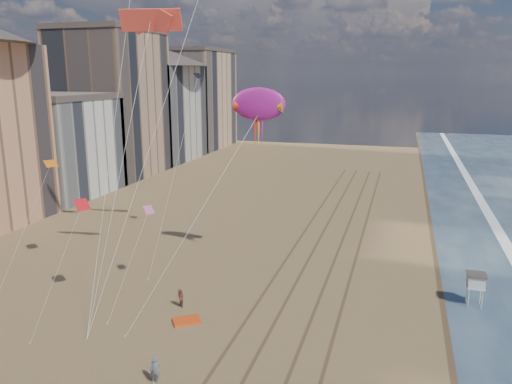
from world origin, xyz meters
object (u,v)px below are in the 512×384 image
at_px(grounded_kite, 187,321).
at_px(kite_flyer_a, 155,370).
at_px(show_kite, 259,105).
at_px(kite_flyer_b, 180,299).
at_px(lifeguard_stand, 476,281).

distance_m(grounded_kite, kite_flyer_a, 8.50).
height_order(show_kite, kite_flyer_b, show_kite).
height_order(grounded_kite, kite_flyer_b, kite_flyer_b).
bearing_deg(kite_flyer_b, lifeguard_stand, 51.06).
bearing_deg(grounded_kite, kite_flyer_b, 88.53).
relative_size(lifeguard_stand, kite_flyer_b, 1.75).
distance_m(grounded_kite, show_kite, 21.22).
height_order(lifeguard_stand, kite_flyer_a, lifeguard_stand).
xyz_separation_m(show_kite, kite_flyer_a, (-1.10, -20.68, -16.24)).
bearing_deg(kite_flyer_b, kite_flyer_a, -40.09).
bearing_deg(show_kite, grounded_kite, -101.91).
height_order(show_kite, kite_flyer_a, show_kite).
distance_m(grounded_kite, kite_flyer_b, 2.88).
relative_size(lifeguard_stand, show_kite, 0.13).
distance_m(lifeguard_stand, kite_flyer_a, 28.51).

